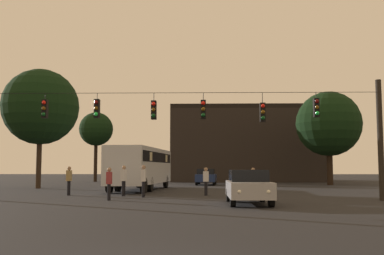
{
  "coord_description": "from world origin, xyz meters",
  "views": [
    {
      "loc": [
        1.04,
        -6.74,
        1.6
      ],
      "look_at": [
        0.42,
        20.44,
        4.06
      ],
      "focal_mm": 41.93,
      "sensor_mm": 36.0,
      "label": 1
    }
  ],
  "objects_px": {
    "city_bus": "(141,164)",
    "tree_behind_building": "(41,107)",
    "tree_left_silhouette": "(96,129)",
    "pedestrian_crossing_left": "(206,180)",
    "pedestrian_near_bus": "(143,179)",
    "pedestrian_trailing": "(253,180)",
    "tree_right_far": "(329,124)",
    "car_far_left": "(206,176)",
    "pedestrian_crossing_right": "(69,179)",
    "pedestrian_far_side": "(109,182)",
    "car_near_right": "(248,186)",
    "pedestrian_crossing_center": "(124,179)"
  },
  "relations": [
    {
      "from": "pedestrian_near_bus",
      "to": "pedestrian_trailing",
      "type": "relative_size",
      "value": 1.09
    },
    {
      "from": "pedestrian_far_side",
      "to": "city_bus",
      "type": "bearing_deg",
      "value": 88.89
    },
    {
      "from": "car_near_right",
      "to": "tree_left_silhouette",
      "type": "bearing_deg",
      "value": 114.45
    },
    {
      "from": "tree_left_silhouette",
      "to": "pedestrian_crossing_center",
      "type": "bearing_deg",
      "value": -73.25
    },
    {
      "from": "pedestrian_crossing_right",
      "to": "tree_left_silhouette",
      "type": "xyz_separation_m",
      "value": [
        -4.61,
        25.73,
        5.12
      ]
    },
    {
      "from": "tree_left_silhouette",
      "to": "tree_right_far",
      "type": "height_order",
      "value": "tree_right_far"
    },
    {
      "from": "pedestrian_crossing_center",
      "to": "pedestrian_crossing_right",
      "type": "height_order",
      "value": "pedestrian_crossing_center"
    },
    {
      "from": "pedestrian_crossing_right",
      "to": "tree_right_far",
      "type": "distance_m",
      "value": 26.21
    },
    {
      "from": "pedestrian_far_side",
      "to": "tree_behind_building",
      "type": "xyz_separation_m",
      "value": [
        -8.22,
        12.75,
        5.51
      ]
    },
    {
      "from": "pedestrian_near_bus",
      "to": "tree_left_silhouette",
      "type": "distance_m",
      "value": 29.3
    },
    {
      "from": "pedestrian_far_side",
      "to": "car_far_left",
      "type": "bearing_deg",
      "value": 76.17
    },
    {
      "from": "pedestrian_trailing",
      "to": "tree_right_far",
      "type": "xyz_separation_m",
      "value": [
        9.08,
        16.44,
        4.86
      ]
    },
    {
      "from": "pedestrian_crossing_left",
      "to": "pedestrian_near_bus",
      "type": "relative_size",
      "value": 0.93
    },
    {
      "from": "car_far_left",
      "to": "pedestrian_crossing_center",
      "type": "relative_size",
      "value": 2.55
    },
    {
      "from": "city_bus",
      "to": "pedestrian_trailing",
      "type": "bearing_deg",
      "value": -41.06
    },
    {
      "from": "car_far_left",
      "to": "tree_behind_building",
      "type": "height_order",
      "value": "tree_behind_building"
    },
    {
      "from": "car_near_right",
      "to": "pedestrian_crossing_center",
      "type": "relative_size",
      "value": 2.5
    },
    {
      "from": "car_near_right",
      "to": "car_far_left",
      "type": "bearing_deg",
      "value": 94.27
    },
    {
      "from": "car_far_left",
      "to": "pedestrian_crossing_right",
      "type": "bearing_deg",
      "value": -116.53
    },
    {
      "from": "tree_right_far",
      "to": "tree_behind_building",
      "type": "bearing_deg",
      "value": -162.97
    },
    {
      "from": "city_bus",
      "to": "pedestrian_crossing_right",
      "type": "height_order",
      "value": "city_bus"
    },
    {
      "from": "car_far_left",
      "to": "tree_right_far",
      "type": "xyz_separation_m",
      "value": [
        11.65,
        0.07,
        4.97
      ]
    },
    {
      "from": "pedestrian_trailing",
      "to": "tree_right_far",
      "type": "height_order",
      "value": "tree_right_far"
    },
    {
      "from": "city_bus",
      "to": "tree_behind_building",
      "type": "height_order",
      "value": "tree_behind_building"
    },
    {
      "from": "pedestrian_near_bus",
      "to": "tree_behind_building",
      "type": "relative_size",
      "value": 0.19
    },
    {
      "from": "pedestrian_crossing_left",
      "to": "pedestrian_far_side",
      "type": "xyz_separation_m",
      "value": [
        -4.84,
        -4.08,
        0.0
      ]
    },
    {
      "from": "pedestrian_trailing",
      "to": "tree_behind_building",
      "type": "height_order",
      "value": "tree_behind_building"
    },
    {
      "from": "car_near_right",
      "to": "tree_left_silhouette",
      "type": "xyz_separation_m",
      "value": [
        -14.46,
        31.79,
        5.28
      ]
    },
    {
      "from": "car_far_left",
      "to": "tree_behind_building",
      "type": "bearing_deg",
      "value": -150.27
    },
    {
      "from": "city_bus",
      "to": "pedestrian_crossing_center",
      "type": "height_order",
      "value": "city_bus"
    },
    {
      "from": "car_far_left",
      "to": "tree_left_silhouette",
      "type": "relative_size",
      "value": 0.55
    },
    {
      "from": "pedestrian_crossing_left",
      "to": "tree_behind_building",
      "type": "height_order",
      "value": "tree_behind_building"
    },
    {
      "from": "city_bus",
      "to": "tree_right_far",
      "type": "xyz_separation_m",
      "value": [
        16.45,
        10.02,
        3.9
      ]
    },
    {
      "from": "city_bus",
      "to": "pedestrian_crossing_left",
      "type": "distance_m",
      "value": 7.85
    },
    {
      "from": "car_near_right",
      "to": "pedestrian_far_side",
      "type": "bearing_deg",
      "value": 162.27
    },
    {
      "from": "city_bus",
      "to": "tree_left_silhouette",
      "type": "relative_size",
      "value": 1.38
    },
    {
      "from": "car_far_left",
      "to": "tree_behind_building",
      "type": "distance_m",
      "value": 16.23
    },
    {
      "from": "pedestrian_trailing",
      "to": "tree_behind_building",
      "type": "distance_m",
      "value": 18.92
    },
    {
      "from": "city_bus",
      "to": "tree_behind_building",
      "type": "bearing_deg",
      "value": 164.12
    },
    {
      "from": "pedestrian_crossing_center",
      "to": "city_bus",
      "type": "bearing_deg",
      "value": 89.51
    },
    {
      "from": "city_bus",
      "to": "pedestrian_crossing_left",
      "type": "bearing_deg",
      "value": -53.5
    },
    {
      "from": "pedestrian_crossing_right",
      "to": "pedestrian_near_bus",
      "type": "relative_size",
      "value": 0.97
    },
    {
      "from": "pedestrian_far_side",
      "to": "tree_left_silhouette",
      "type": "xyz_separation_m",
      "value": [
        -7.78,
        29.65,
        5.17
      ]
    },
    {
      "from": "tree_left_silhouette",
      "to": "tree_right_far",
      "type": "xyz_separation_m",
      "value": [
        24.43,
        -9.29,
        -0.32
      ]
    },
    {
      "from": "car_far_left",
      "to": "pedestrian_far_side",
      "type": "relative_size",
      "value": 2.73
    },
    {
      "from": "city_bus",
      "to": "tree_behind_building",
      "type": "relative_size",
      "value": 1.18
    },
    {
      "from": "pedestrian_crossing_right",
      "to": "pedestrian_trailing",
      "type": "relative_size",
      "value": 1.05
    },
    {
      "from": "pedestrian_crossing_center",
      "to": "tree_right_far",
      "type": "relative_size",
      "value": 0.2
    },
    {
      "from": "tree_left_silhouette",
      "to": "tree_behind_building",
      "type": "bearing_deg",
      "value": -91.5
    },
    {
      "from": "city_bus",
      "to": "car_near_right",
      "type": "bearing_deg",
      "value": -62.59
    }
  ]
}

